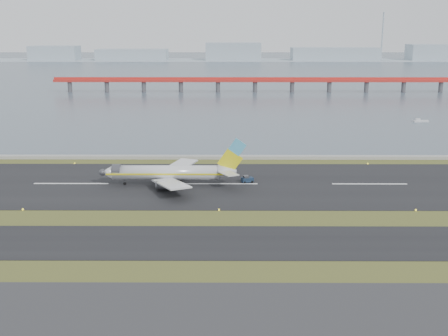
{
  "coord_description": "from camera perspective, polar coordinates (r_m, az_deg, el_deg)",
  "views": [
    {
      "loc": [
        1.76,
        -114.55,
        40.67
      ],
      "look_at": [
        1.07,
        22.0,
        6.46
      ],
      "focal_mm": 45.0,
      "sensor_mm": 36.0,
      "label": 1
    }
  ],
  "objects": [
    {
      "name": "airliner",
      "position": [
        148.88,
        -5.36,
        -0.47
      ],
      "size": [
        38.52,
        32.89,
        12.8
      ],
      "color": "silver",
      "rests_on": "ground"
    },
    {
      "name": "bay_water",
      "position": [
        576.0,
        0.11,
        10.02
      ],
      "size": [
        1400.0,
        800.0,
        1.3
      ],
      "primitive_type": "cube",
      "color": "#424E5F",
      "rests_on": "ground"
    },
    {
      "name": "seawall",
      "position": [
        179.13,
        -0.28,
        1.11
      ],
      "size": [
        1000.0,
        2.5,
        1.0
      ],
      "primitive_type": "cube",
      "color": "gray",
      "rests_on": "ground"
    },
    {
      "name": "ground",
      "position": [
        121.57,
        -0.56,
        -5.48
      ],
      "size": [
        1000.0,
        1000.0,
        0.0
      ],
      "primitive_type": "plane",
      "color": "#3A491A",
      "rests_on": "ground"
    },
    {
      "name": "workboat_near",
      "position": [
        264.3,
        19.32,
        4.53
      ],
      "size": [
        6.66,
        2.47,
        1.59
      ],
      "rotation": [
        0.0,
        0.0,
        0.06
      ],
      "color": "silver",
      "rests_on": "ground"
    },
    {
      "name": "taxiway_strip",
      "position": [
        110.32,
        -0.65,
        -7.54
      ],
      "size": [
        1000.0,
        18.0,
        0.1
      ],
      "primitive_type": "cube",
      "color": "black",
      "rests_on": "ground"
    },
    {
      "name": "far_shoreline",
      "position": [
        735.47,
        1.24,
        11.37
      ],
      "size": [
        1400.0,
        80.0,
        60.5
      ],
      "color": "#9CADB9",
      "rests_on": "ground"
    },
    {
      "name": "red_pier",
      "position": [
        366.54,
        3.18,
        8.82
      ],
      "size": [
        260.0,
        5.0,
        10.2
      ],
      "color": "red",
      "rests_on": "ground"
    },
    {
      "name": "pushback_tug",
      "position": [
        151.43,
        2.36,
        -1.15
      ],
      "size": [
        3.51,
        2.67,
        1.99
      ],
      "rotation": [
        0.0,
        0.0,
        0.33
      ],
      "color": "#15243A",
      "rests_on": "ground"
    },
    {
      "name": "runway_strip",
      "position": [
        150.16,
        -0.39,
        -1.63
      ],
      "size": [
        1000.0,
        45.0,
        0.1
      ],
      "primitive_type": "cube",
      "color": "black",
      "rests_on": "ground"
    }
  ]
}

